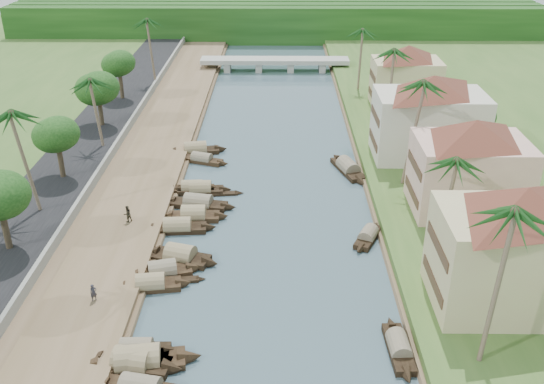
{
  "coord_description": "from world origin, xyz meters",
  "views": [
    {
      "loc": [
        0.64,
        -41.82,
        30.78
      ],
      "look_at": [
        0.06,
        15.99,
        2.0
      ],
      "focal_mm": 40.0,
      "sensor_mm": 36.0,
      "label": 1
    }
  ],
  "objects_px": {
    "bridge": "(275,62)",
    "person_near": "(93,293)",
    "building_near": "(517,246)",
    "sampan_1": "(132,362)"
  },
  "relations": [
    {
      "from": "bridge",
      "to": "person_near",
      "type": "height_order",
      "value": "bridge"
    },
    {
      "from": "building_near",
      "to": "sampan_1",
      "type": "relative_size",
      "value": 1.87
    },
    {
      "from": "bridge",
      "to": "person_near",
      "type": "relative_size",
      "value": 18.59
    },
    {
      "from": "person_near",
      "to": "building_near",
      "type": "bearing_deg",
      "value": -35.64
    },
    {
      "from": "bridge",
      "to": "building_near",
      "type": "xyz_separation_m",
      "value": [
        18.99,
        -74.0,
        4.66
      ]
    },
    {
      "from": "bridge",
      "to": "building_near",
      "type": "bearing_deg",
      "value": -75.61
    },
    {
      "from": "sampan_1",
      "to": "bridge",
      "type": "bearing_deg",
      "value": 92.29
    },
    {
      "from": "building_near",
      "to": "person_near",
      "type": "relative_size",
      "value": 9.86
    },
    {
      "from": "building_near",
      "to": "sampan_1",
      "type": "bearing_deg",
      "value": -167.33
    },
    {
      "from": "bridge",
      "to": "sampan_1",
      "type": "distance_m",
      "value": 81.06
    }
  ]
}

